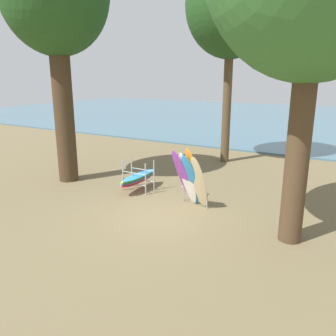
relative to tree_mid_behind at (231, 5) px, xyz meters
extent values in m
plane|color=brown|center=(0.80, -8.05, -7.79)|extent=(80.00, 80.00, 0.00)
cube|color=#477084|center=(0.80, 20.88, -7.74)|extent=(80.00, 36.00, 0.10)
cylinder|color=#42301E|center=(-4.72, -6.72, -4.63)|extent=(0.82, 0.82, 6.33)
cylinder|color=#4C3823|center=(4.96, -7.71, -4.94)|extent=(0.62, 0.62, 5.71)
cylinder|color=brown|center=(0.00, 0.00, -4.58)|extent=(0.44, 0.44, 6.43)
ellipsoid|color=#234C1E|center=(0.00, 0.00, 0.06)|extent=(4.48, 4.48, 5.15)
ellipsoid|color=purple|center=(1.14, -6.90, -6.74)|extent=(0.82, 1.18, 2.10)
ellipsoid|color=white|center=(1.30, -6.92, -6.77)|extent=(0.69, 0.94, 2.04)
ellipsoid|color=#2D8ED1|center=(1.46, -6.95, -6.79)|extent=(0.67, 1.03, 1.99)
ellipsoid|color=orange|center=(1.62, -6.97, -6.68)|extent=(0.75, 1.00, 2.21)
ellipsoid|color=#C6B289|center=(1.77, -6.99, -6.81)|extent=(0.63, 0.85, 1.96)
cylinder|color=#9EA0A5|center=(0.93, -6.50, -7.52)|extent=(0.04, 0.04, 0.55)
cylinder|color=#9EA0A5|center=(1.99, -6.75, -7.52)|extent=(0.04, 0.04, 0.55)
cylinder|color=#9EA0A5|center=(1.46, -6.62, -7.24)|extent=(1.22, 0.33, 0.04)
cylinder|color=#9EA0A5|center=(-1.77, -6.62, -7.17)|extent=(0.05, 0.05, 1.25)
cylinder|color=#9EA0A5|center=(-0.67, -6.62, -7.17)|extent=(0.05, 0.05, 1.25)
cylinder|color=#9EA0A5|center=(-1.77, -6.02, -7.17)|extent=(0.05, 0.05, 1.25)
cylinder|color=#9EA0A5|center=(-0.67, -6.02, -7.17)|extent=(0.05, 0.05, 1.25)
cylinder|color=#9EA0A5|center=(-1.22, -6.62, -7.44)|extent=(1.10, 0.04, 0.04)
cylinder|color=#9EA0A5|center=(-1.22, -6.62, -6.99)|extent=(1.10, 0.04, 0.04)
cylinder|color=#9EA0A5|center=(-1.22, -6.02, -7.44)|extent=(1.10, 0.04, 0.04)
cylinder|color=#9EA0A5|center=(-1.22, -6.02, -6.99)|extent=(1.10, 0.04, 0.04)
ellipsoid|color=red|center=(-1.26, -6.32, -7.40)|extent=(0.57, 2.12, 0.06)
ellipsoid|color=pink|center=(-1.25, -6.32, -7.34)|extent=(0.60, 2.12, 0.06)
ellipsoid|color=#38B2AD|center=(-1.25, -6.32, -7.28)|extent=(0.58, 2.12, 0.06)
ellipsoid|color=yellow|center=(-1.24, -6.32, -7.22)|extent=(0.54, 2.11, 0.06)
ellipsoid|color=#2D8ED1|center=(-1.20, -6.32, -7.16)|extent=(0.53, 2.11, 0.06)
camera|label=1|loc=(6.46, -17.05, -3.29)|focal=36.53mm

